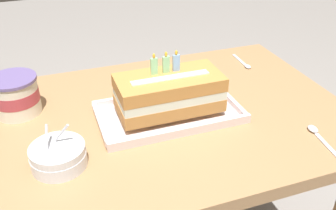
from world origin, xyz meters
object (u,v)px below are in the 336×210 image
(birthday_cake, at_px, (168,92))
(ice_cream_tub, at_px, (16,95))
(bowl_stack, at_px, (58,156))
(serving_spoon_by_bowls, at_px, (317,134))
(foil_tray, at_px, (168,113))
(serving_spoon_near_tray, at_px, (245,64))

(birthday_cake, xyz_separation_m, ice_cream_tub, (-0.38, 0.15, -0.02))
(birthday_cake, distance_m, bowl_stack, 0.32)
(bowl_stack, bearing_deg, serving_spoon_by_bowls, -9.19)
(foil_tray, distance_m, ice_cream_tub, 0.41)
(serving_spoon_by_bowls, bearing_deg, bowl_stack, 170.81)
(birthday_cake, xyz_separation_m, bowl_stack, (-0.30, -0.11, -0.05))
(birthday_cake, height_order, bowl_stack, birthday_cake)
(foil_tray, bearing_deg, serving_spoon_by_bowls, -33.23)
(foil_tray, relative_size, ice_cream_tub, 3.02)
(bowl_stack, distance_m, serving_spoon_by_bowls, 0.63)
(foil_tray, bearing_deg, serving_spoon_near_tray, 30.99)
(foil_tray, relative_size, serving_spoon_near_tray, 3.07)
(foil_tray, height_order, bowl_stack, bowl_stack)
(foil_tray, xyz_separation_m, birthday_cake, (-0.00, 0.00, 0.06))
(birthday_cake, bearing_deg, bowl_stack, -159.75)
(birthday_cake, xyz_separation_m, serving_spoon_by_bowls, (0.32, -0.21, -0.07))
(serving_spoon_by_bowls, bearing_deg, birthday_cake, 146.76)
(birthday_cake, distance_m, ice_cream_tub, 0.41)
(foil_tray, xyz_separation_m, serving_spoon_by_bowls, (0.32, -0.21, -0.00))
(ice_cream_tub, height_order, serving_spoon_by_bowls, ice_cream_tub)
(bowl_stack, relative_size, serving_spoon_by_bowls, 0.85)
(birthday_cake, height_order, serving_spoon_near_tray, birthday_cake)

